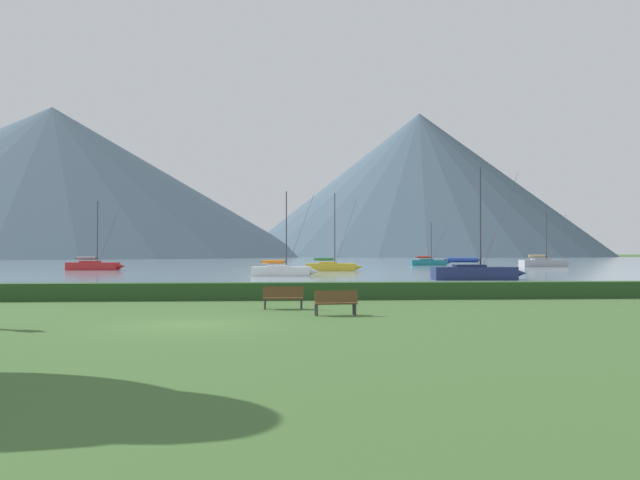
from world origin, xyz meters
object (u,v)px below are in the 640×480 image
sailboat_slip_3 (543,263)px  sailboat_slip_5 (331,266)px  park_bench_under_tree (283,296)px  sailboat_slip_4 (475,272)px  sailboat_slip_6 (282,270)px  sailboat_slip_2 (94,265)px  sailboat_slip_1 (429,262)px  park_bench_near_path (336,301)px

sailboat_slip_3 → sailboat_slip_5: 40.24m
park_bench_under_tree → sailboat_slip_4: bearing=58.5°
sailboat_slip_3 → sailboat_slip_5: bearing=-153.3°
sailboat_slip_3 → sailboat_slip_6: sailboat_slip_3 is taller
sailboat_slip_6 → sailboat_slip_2: bearing=146.9°
sailboat_slip_1 → park_bench_near_path: 88.57m
sailboat_slip_3 → sailboat_slip_6: size_ratio=1.05×
sailboat_slip_6 → park_bench_near_path: bearing=-79.3°
park_bench_near_path → sailboat_slip_6: bearing=86.9°
sailboat_slip_1 → sailboat_slip_5: 36.12m
sailboat_slip_5 → park_bench_near_path: 55.08m
sailboat_slip_4 → sailboat_slip_5: sailboat_slip_5 is taller
sailboat_slip_4 → sailboat_slip_6: 18.94m
sailboat_slip_4 → park_bench_near_path: sailboat_slip_4 is taller
park_bench_near_path → park_bench_under_tree: size_ratio=0.98×
sailboat_slip_1 → sailboat_slip_2: 55.96m
park_bench_under_tree → sailboat_slip_6: bearing=90.0°
sailboat_slip_3 → park_bench_under_tree: (-42.07, -71.22, -0.13)m
park_bench_under_tree → sailboat_slip_1: bearing=72.8°
sailboat_slip_2 → park_bench_under_tree: 62.32m
sailboat_slip_4 → sailboat_slip_6: (-16.36, 9.54, -0.11)m
sailboat_slip_5 → park_bench_under_tree: 52.54m
sailboat_slip_4 → park_bench_near_path: bearing=-114.1°
sailboat_slip_2 → sailboat_slip_6: 32.23m
sailboat_slip_2 → sailboat_slip_6: (24.16, -21.34, -0.06)m
sailboat_slip_5 → park_bench_near_path: sailboat_slip_5 is taller
sailboat_slip_1 → sailboat_slip_2: bearing=-149.8°
sailboat_slip_6 → sailboat_slip_3: bearing=48.3°
sailboat_slip_6 → park_bench_near_path: (1.57, -39.02, -0.02)m
sailboat_slip_3 → sailboat_slip_5: size_ratio=0.91×
sailboat_slip_4 → park_bench_under_tree: 31.53m
sailboat_slip_1 → sailboat_slip_3: (15.67, -11.14, 0.10)m
sailboat_slip_5 → sailboat_slip_6: size_ratio=1.16×
sailboat_slip_1 → park_bench_under_tree: (-26.40, -82.36, -0.03)m
sailboat_slip_4 → park_bench_near_path: size_ratio=5.81×
sailboat_slip_3 → sailboat_slip_4: 51.20m
sailboat_slip_5 → park_bench_near_path: size_ratio=5.83×
sailboat_slip_4 → sailboat_slip_5: size_ratio=1.00×
sailboat_slip_3 → park_bench_near_path: sailboat_slip_3 is taller
sailboat_slip_3 → park_bench_under_tree: bearing=-122.2°
sailboat_slip_4 → sailboat_slip_6: bearing=152.3°
sailboat_slip_2 → sailboat_slip_3: (65.86, 13.62, 0.05)m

